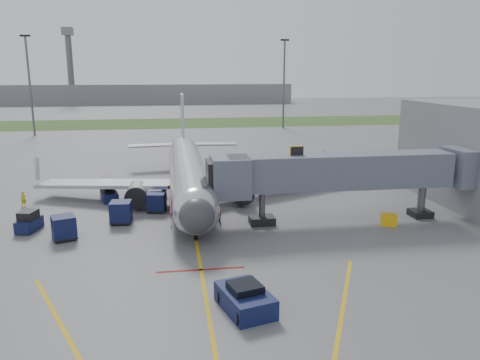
{
  "coord_description": "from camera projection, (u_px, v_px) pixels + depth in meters",
  "views": [
    {
      "loc": [
        -1.79,
        -33.63,
        13.15
      ],
      "look_at": [
        4.6,
        8.7,
        3.2
      ],
      "focal_mm": 35.0,
      "sensor_mm": 36.0,
      "label": 1
    }
  ],
  "objects": [
    {
      "name": "terminal",
      "position": [
        480.0,
        152.0,
        48.49
      ],
      "size": [
        10.0,
        16.0,
        10.0
      ],
      "primitive_type": "cube",
      "color": "slate",
      "rests_on": "ground"
    },
    {
      "name": "baggage_cart_c",
      "position": [
        157.0,
        202.0,
        44.8
      ],
      "size": [
        1.96,
        1.96,
        1.83
      ],
      "color": "#0D183A",
      "rests_on": "ground"
    },
    {
      "name": "grass_strip",
      "position": [
        176.0,
        123.0,
        122.3
      ],
      "size": [
        300.0,
        25.0,
        0.01
      ],
      "primitive_type": "cube",
      "color": "#2D4C1E",
      "rests_on": "ground"
    },
    {
      "name": "light_mast_left",
      "position": [
        30.0,
        83.0,
        96.24
      ],
      "size": [
        2.0,
        0.44,
        20.4
      ],
      "color": "#595B60",
      "rests_on": "ground"
    },
    {
      "name": "ground_power_cart",
      "position": [
        389.0,
        220.0,
        40.86
      ],
      "size": [
        1.51,
        1.24,
        1.04
      ],
      "color": "#EAAF0D",
      "rests_on": "ground"
    },
    {
      "name": "pushback_tug",
      "position": [
        245.0,
        299.0,
        26.34
      ],
      "size": [
        3.26,
        4.28,
        1.58
      ],
      "color": "#0D183A",
      "rests_on": "ground"
    },
    {
      "name": "baggage_tug",
      "position": [
        29.0,
        222.0,
        39.39
      ],
      "size": [
        1.89,
        2.75,
        1.76
      ],
      "color": "#0D183A",
      "rests_on": "ground"
    },
    {
      "name": "jet_bridge",
      "position": [
        339.0,
        172.0,
        41.3
      ],
      "size": [
        25.3,
        4.0,
        6.9
      ],
      "color": "slate",
      "rests_on": "ground"
    },
    {
      "name": "airliner",
      "position": [
        188.0,
        173.0,
        49.71
      ],
      "size": [
        32.1,
        35.67,
        10.25
      ],
      "color": "silver",
      "rests_on": "ground"
    },
    {
      "name": "light_mast_right",
      "position": [
        284.0,
        82.0,
        109.05
      ],
      "size": [
        2.0,
        0.44,
        20.4
      ],
      "color": "#595B60",
      "rests_on": "ground"
    },
    {
      "name": "ramp_worker",
      "position": [
        23.0,
        199.0,
        46.58
      ],
      "size": [
        0.66,
        0.62,
        1.51
      ],
      "primitive_type": "imported",
      "rotation": [
        0.0,
        0.0,
        0.63
      ],
      "color": "#B7C917",
      "rests_on": "ground"
    },
    {
      "name": "baggage_cart_a",
      "position": [
        64.0,
        228.0,
        37.34
      ],
      "size": [
        2.31,
        2.31,
        1.93
      ],
      "color": "#0D183A",
      "rests_on": "ground"
    },
    {
      "name": "belt_loader",
      "position": [
        109.0,
        194.0,
        49.11
      ],
      "size": [
        2.35,
        4.75,
        2.24
      ],
      "color": "#0D183A",
      "rests_on": "ground"
    },
    {
      "name": "control_tower",
      "position": [
        70.0,
        61.0,
        184.8
      ],
      "size": [
        4.0,
        4.0,
        30.0
      ],
      "color": "#595B60",
      "rests_on": "ground"
    },
    {
      "name": "apron_markings",
      "position": [
        205.0,
        293.0,
        28.5
      ],
      "size": [
        21.52,
        50.0,
        0.01
      ],
      "color": "gold",
      "rests_on": "ground"
    },
    {
      "name": "baggage_cart_b",
      "position": [
        121.0,
        212.0,
        41.37
      ],
      "size": [
        1.95,
        1.95,
        1.97
      ],
      "color": "#0D183A",
      "rests_on": "ground"
    },
    {
      "name": "ground",
      "position": [
        197.0,
        248.0,
        35.62
      ],
      "size": [
        400.0,
        400.0,
        0.0
      ],
      "primitive_type": "plane",
      "color": "#565659",
      "rests_on": "ground"
    },
    {
      "name": "distant_terminal",
      "position": [
        149.0,
        94.0,
        196.99
      ],
      "size": [
        120.0,
        14.0,
        8.0
      ],
      "primitive_type": "cube",
      "color": "slate",
      "rests_on": "ground"
    }
  ]
}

